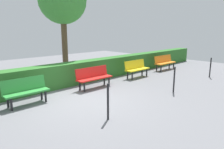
# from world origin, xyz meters

# --- Properties ---
(ground_plane) EXTENTS (23.81, 23.81, 0.00)m
(ground_plane) POSITION_xyz_m (0.00, 0.00, 0.00)
(ground_plane) COLOR slate
(bench_orange) EXTENTS (1.65, 0.53, 0.86)m
(bench_orange) POSITION_xyz_m (-6.74, -0.96, 0.48)
(bench_orange) COLOR orange
(bench_orange) RESTS_ON ground_plane
(bench_yellow) EXTENTS (1.46, 0.48, 0.86)m
(bench_yellow) POSITION_xyz_m (-3.96, -0.88, 0.48)
(bench_yellow) COLOR yellow
(bench_yellow) RESTS_ON ground_plane
(bench_red) EXTENTS (1.60, 0.49, 0.86)m
(bench_red) POSITION_xyz_m (-1.20, -0.91, 0.48)
(bench_red) COLOR red
(bench_red) RESTS_ON ground_plane
(bench_green) EXTENTS (1.39, 0.47, 0.86)m
(bench_green) POSITION_xyz_m (1.59, -0.94, 0.48)
(bench_green) COLOR #2D8C38
(bench_green) RESTS_ON ground_plane
(hedge_row) EXTENTS (19.81, 0.68, 0.97)m
(hedge_row) POSITION_xyz_m (-1.23, -2.02, 0.48)
(hedge_row) COLOR #2D6B28
(hedge_row) RESTS_ON ground_plane
(tree_near) EXTENTS (2.40, 2.40, 5.03)m
(tree_near) POSITION_xyz_m (-1.73, -3.87, 3.78)
(tree_near) COLOR brown
(tree_near) RESTS_ON ground_plane
(railing_post_near) EXTENTS (0.06, 0.06, 1.00)m
(railing_post_near) POSITION_xyz_m (-6.62, 1.74, 0.50)
(railing_post_near) COLOR black
(railing_post_near) RESTS_ON ground_plane
(railing_post_mid) EXTENTS (0.06, 0.06, 1.00)m
(railing_post_mid) POSITION_xyz_m (-2.99, 1.74, 0.50)
(railing_post_mid) COLOR black
(railing_post_mid) RESTS_ON ground_plane
(railing_post_far) EXTENTS (0.06, 0.06, 1.00)m
(railing_post_far) POSITION_xyz_m (0.50, 1.74, 0.50)
(railing_post_far) COLOR black
(railing_post_far) RESTS_ON ground_plane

